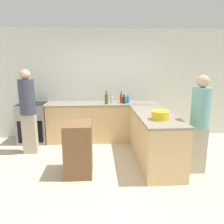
{
  "coord_description": "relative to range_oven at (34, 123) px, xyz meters",
  "views": [
    {
      "loc": [
        -0.1,
        -3.49,
        1.84
      ],
      "look_at": [
        0.16,
        0.45,
        0.98
      ],
      "focal_mm": 35.0,
      "sensor_mm": 36.0,
      "label": 1
    }
  ],
  "objects": [
    {
      "name": "olive_oil_bottle",
      "position": [
        1.76,
        -0.17,
        0.59
      ],
      "size": [
        0.07,
        0.07,
        0.32
      ],
      "color": "#475B1E",
      "rests_on": "counter_back"
    },
    {
      "name": "person_at_peninsula",
      "position": [
        3.26,
        -1.78,
        0.45
      ],
      "size": [
        0.31,
        0.31,
        1.68
      ],
      "color": "#ADA38E",
      "rests_on": "ground_plane"
    },
    {
      "name": "counter_peninsula",
      "position": [
        2.63,
        -1.27,
        -0.0
      ],
      "size": [
        0.69,
        1.92,
        0.94
      ],
      "color": "#D6B27A",
      "rests_on": "ground_plane"
    },
    {
      "name": "range_oven",
      "position": [
        0.0,
        0.0,
        0.0
      ],
      "size": [
        0.67,
        0.62,
        0.95
      ],
      "color": "#99999E",
      "rests_on": "ground_plane"
    },
    {
      "name": "mixing_bowl",
      "position": [
        2.61,
        -1.69,
        0.54
      ],
      "size": [
        0.29,
        0.29,
        0.15
      ],
      "color": "yellow",
      "rests_on": "counter_peninsula"
    },
    {
      "name": "counter_back",
      "position": [
        1.66,
        -0.01,
        -0.0
      ],
      "size": [
        2.64,
        0.66,
        0.94
      ],
      "color": "#D6B27A",
      "rests_on": "ground_plane"
    },
    {
      "name": "vinegar_bottle_clear",
      "position": [
        1.91,
        0.04,
        0.54
      ],
      "size": [
        0.08,
        0.08,
        0.18
      ],
      "color": "silver",
      "rests_on": "counter_back"
    },
    {
      "name": "hot_sauce_bottle",
      "position": [
        2.13,
        -0.0,
        0.58
      ],
      "size": [
        0.06,
        0.06,
        0.28
      ],
      "color": "red",
      "rests_on": "counter_back"
    },
    {
      "name": "island_table",
      "position": [
        1.22,
        -1.69,
        -0.02
      ],
      "size": [
        0.45,
        0.61,
        0.9
      ],
      "color": "brown",
      "rests_on": "ground_plane"
    },
    {
      "name": "ground_plane",
      "position": [
        1.66,
        -1.72,
        -0.47
      ],
      "size": [
        14.0,
        14.0,
        0.0
      ],
      "primitive_type": "plane",
      "color": "beige"
    },
    {
      "name": "person_by_range",
      "position": [
        0.12,
        -0.72,
        0.49
      ],
      "size": [
        0.31,
        0.31,
        1.75
      ],
      "color": "#ADA38E",
      "rests_on": "ground_plane"
    },
    {
      "name": "wine_bottle_dark",
      "position": [
        2.18,
        -0.11,
        0.55
      ],
      "size": [
        0.08,
        0.08,
        0.22
      ],
      "color": "black",
      "rests_on": "counter_back"
    },
    {
      "name": "wall_back",
      "position": [
        1.66,
        0.34,
        0.88
      ],
      "size": [
        8.0,
        0.06,
        2.7
      ],
      "color": "silver",
      "rests_on": "ground_plane"
    },
    {
      "name": "dish_soap_bottle",
      "position": [
        2.29,
        -0.04,
        0.54
      ],
      "size": [
        0.09,
        0.09,
        0.19
      ],
      "color": "#338CBF",
      "rests_on": "counter_back"
    }
  ]
}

